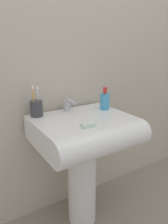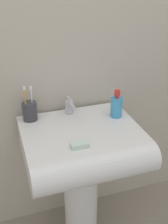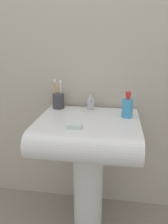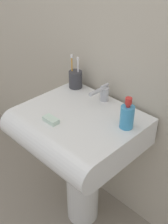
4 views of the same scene
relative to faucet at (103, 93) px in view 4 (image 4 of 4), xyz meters
name	(u,v)px [view 4 (image 4 of 4)]	position (x,y,z in m)	size (l,w,h in m)	color
ground_plane	(83,213)	(0.01, -0.17, -0.86)	(6.00, 6.00, 0.00)	gray
wall_back	(122,27)	(0.01, 0.11, 0.34)	(5.00, 0.05, 2.40)	#B7AD99
sink_pedestal	(83,179)	(0.01, -0.17, -0.53)	(0.20, 0.20, 0.65)	white
sink_basin	(74,130)	(0.01, -0.23, -0.13)	(0.62, 0.55, 0.16)	white
faucet	(103,93)	(0.00, 0.00, 0.00)	(0.05, 0.14, 0.10)	#B7B7BC
toothbrush_cup	(76,79)	(-0.23, 0.01, 0.00)	(0.08, 0.08, 0.21)	#38383D
soap_bottle	(127,116)	(0.24, -0.10, 0.01)	(0.07, 0.07, 0.16)	#3F99CC
bar_soap	(51,120)	(-0.05, -0.33, -0.04)	(0.08, 0.04, 0.02)	silver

